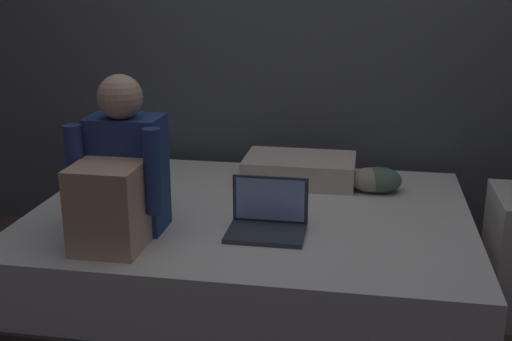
{
  "coord_description": "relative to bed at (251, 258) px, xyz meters",
  "views": [
    {
      "loc": [
        0.3,
        -2.41,
        1.51
      ],
      "look_at": [
        -0.14,
        0.1,
        0.73
      ],
      "focal_mm": 45.28,
      "sensor_mm": 36.0,
      "label": 1
    }
  ],
  "objects": [
    {
      "name": "laptop",
      "position": [
        0.11,
        -0.25,
        0.3
      ],
      "size": [
        0.32,
        0.23,
        0.22
      ],
      "color": "#333842",
      "rests_on": "bed"
    },
    {
      "name": "wall_back",
      "position": [
        0.2,
        0.9,
        1.11
      ],
      "size": [
        5.6,
        0.1,
        2.7
      ],
      "primitive_type": "cube",
      "color": "#4C4F54",
      "rests_on": "ground_plane"
    },
    {
      "name": "ground_plane",
      "position": [
        0.2,
        -0.3,
        -0.24
      ],
      "size": [
        8.0,
        8.0,
        0.0
      ],
      "primitive_type": "plane",
      "color": "#47382D"
    },
    {
      "name": "bed",
      "position": [
        0.0,
        0.0,
        0.0
      ],
      "size": [
        2.0,
        1.5,
        0.48
      ],
      "color": "#332D2B",
      "rests_on": "ground_plane"
    },
    {
      "name": "person_sitting",
      "position": [
        -0.46,
        -0.39,
        0.49
      ],
      "size": [
        0.39,
        0.44,
        0.66
      ],
      "color": "navy",
      "rests_on": "bed"
    },
    {
      "name": "clothes_pile",
      "position": [
        0.55,
        0.36,
        0.3
      ],
      "size": [
        0.25,
        0.19,
        0.12
      ],
      "color": "gray",
      "rests_on": "bed"
    },
    {
      "name": "pillow",
      "position": [
        0.17,
        0.45,
        0.31
      ],
      "size": [
        0.56,
        0.36,
        0.13
      ],
      "primitive_type": "cube",
      "color": "beige",
      "rests_on": "bed"
    }
  ]
}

